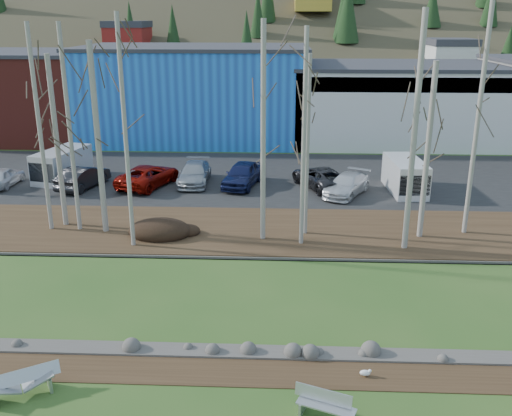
{
  "coord_description": "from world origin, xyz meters",
  "views": [
    {
      "loc": [
        1.91,
        -13.54,
        10.82
      ],
      "look_at": [
        0.79,
        11.06,
        2.5
      ],
      "focal_mm": 40.0,
      "sensor_mm": 36.0,
      "label": 1
    }
  ],
  "objects_px": {
    "car_2": "(148,176)",
    "car_5": "(320,177)",
    "bench_intact": "(325,405)",
    "car_1": "(83,177)",
    "bench_damaged": "(23,383)",
    "van_grey": "(60,165)",
    "seagull": "(365,373)",
    "car_4": "(242,174)",
    "van_white": "(406,176)",
    "car_3": "(194,173)",
    "car_6": "(347,185)",
    "car_0": "(3,177)"
  },
  "relations": [
    {
      "from": "car_0",
      "to": "car_5",
      "type": "relative_size",
      "value": 0.76
    },
    {
      "from": "bench_intact",
      "to": "car_0",
      "type": "relative_size",
      "value": 0.46
    },
    {
      "from": "seagull",
      "to": "car_6",
      "type": "height_order",
      "value": "car_6"
    },
    {
      "from": "car_3",
      "to": "car_6",
      "type": "xyz_separation_m",
      "value": [
        9.92,
        -2.12,
        -0.04
      ]
    },
    {
      "from": "car_0",
      "to": "car_4",
      "type": "xyz_separation_m",
      "value": [
        15.74,
        0.72,
        0.15
      ]
    },
    {
      "from": "car_1",
      "to": "car_5",
      "type": "xyz_separation_m",
      "value": [
        15.47,
        0.84,
        -0.03
      ]
    },
    {
      "from": "bench_intact",
      "to": "car_5",
      "type": "height_order",
      "value": "car_5"
    },
    {
      "from": "car_5",
      "to": "seagull",
      "type": "bearing_deg",
      "value": 64.88
    },
    {
      "from": "bench_intact",
      "to": "seagull",
      "type": "xyz_separation_m",
      "value": [
        1.41,
        1.97,
        -0.26
      ]
    },
    {
      "from": "car_6",
      "to": "bench_intact",
      "type": "bearing_deg",
      "value": -69.65
    },
    {
      "from": "car_2",
      "to": "car_5",
      "type": "relative_size",
      "value": 1.05
    },
    {
      "from": "car_2",
      "to": "car_5",
      "type": "height_order",
      "value": "car_2"
    },
    {
      "from": "car_4",
      "to": "van_grey",
      "type": "bearing_deg",
      "value": -171.85
    },
    {
      "from": "car_2",
      "to": "car_6",
      "type": "distance_m",
      "value": 12.93
    },
    {
      "from": "bench_damaged",
      "to": "van_white",
      "type": "bearing_deg",
      "value": 22.01
    },
    {
      "from": "car_4",
      "to": "car_5",
      "type": "relative_size",
      "value": 0.94
    },
    {
      "from": "car_0",
      "to": "car_2",
      "type": "height_order",
      "value": "car_2"
    },
    {
      "from": "car_4",
      "to": "van_white",
      "type": "distance_m",
      "value": 10.51
    },
    {
      "from": "car_6",
      "to": "van_grey",
      "type": "relative_size",
      "value": 0.89
    },
    {
      "from": "bench_damaged",
      "to": "car_2",
      "type": "distance_m",
      "value": 21.78
    },
    {
      "from": "car_3",
      "to": "car_5",
      "type": "height_order",
      "value": "car_3"
    },
    {
      "from": "car_1",
      "to": "car_6",
      "type": "bearing_deg",
      "value": -167.31
    },
    {
      "from": "seagull",
      "to": "car_5",
      "type": "height_order",
      "value": "car_5"
    },
    {
      "from": "car_4",
      "to": "van_grey",
      "type": "xyz_separation_m",
      "value": [
        -12.52,
        0.99,
        0.23
      ]
    },
    {
      "from": "car_2",
      "to": "bench_intact",
      "type": "bearing_deg",
      "value": 133.25
    },
    {
      "from": "car_4",
      "to": "car_5",
      "type": "xyz_separation_m",
      "value": [
        5.11,
        -0.02,
        -0.1
      ]
    },
    {
      "from": "car_0",
      "to": "bench_damaged",
      "type": "bearing_deg",
      "value": 117.9
    },
    {
      "from": "van_grey",
      "to": "car_0",
      "type": "bearing_deg",
      "value": -138.56
    },
    {
      "from": "bench_damaged",
      "to": "van_grey",
      "type": "distance_m",
      "value": 24.23
    },
    {
      "from": "bench_intact",
      "to": "seagull",
      "type": "distance_m",
      "value": 2.44
    },
    {
      "from": "car_0",
      "to": "van_white",
      "type": "bearing_deg",
      "value": -178.96
    },
    {
      "from": "car_1",
      "to": "car_5",
      "type": "bearing_deg",
      "value": -161.59
    },
    {
      "from": "bench_intact",
      "to": "car_1",
      "type": "xyz_separation_m",
      "value": [
        -14.25,
        21.77,
        0.44
      ]
    },
    {
      "from": "car_0",
      "to": "car_6",
      "type": "xyz_separation_m",
      "value": [
        22.41,
        -0.92,
        0.01
      ]
    },
    {
      "from": "car_1",
      "to": "car_3",
      "type": "bearing_deg",
      "value": -154.0
    },
    {
      "from": "car_1",
      "to": "car_2",
      "type": "distance_m",
      "value": 4.21
    },
    {
      "from": "bench_intact",
      "to": "car_4",
      "type": "xyz_separation_m",
      "value": [
        -3.89,
        22.63,
        0.51
      ]
    },
    {
      "from": "car_4",
      "to": "bench_intact",
      "type": "bearing_deg",
      "value": -67.57
    },
    {
      "from": "bench_damaged",
      "to": "seagull",
      "type": "xyz_separation_m",
      "value": [
        10.35,
        1.38,
        -0.26
      ]
    },
    {
      "from": "car_2",
      "to": "car_4",
      "type": "height_order",
      "value": "car_4"
    },
    {
      "from": "car_3",
      "to": "bench_intact",
      "type": "bearing_deg",
      "value": -73.96
    },
    {
      "from": "seagull",
      "to": "car_3",
      "type": "distance_m",
      "value": 22.81
    },
    {
      "from": "seagull",
      "to": "van_white",
      "type": "height_order",
      "value": "van_white"
    },
    {
      "from": "car_2",
      "to": "car_4",
      "type": "bearing_deg",
      "value": -158.22
    },
    {
      "from": "van_white",
      "to": "bench_damaged",
      "type": "bearing_deg",
      "value": -129.51
    },
    {
      "from": "car_5",
      "to": "van_white",
      "type": "relative_size",
      "value": 1.03
    },
    {
      "from": "van_white",
      "to": "van_grey",
      "type": "height_order",
      "value": "same"
    },
    {
      "from": "seagull",
      "to": "van_white",
      "type": "distance_m",
      "value": 20.52
    },
    {
      "from": "car_5",
      "to": "car_1",
      "type": "bearing_deg",
      "value": -22.54
    },
    {
      "from": "seagull",
      "to": "car_6",
      "type": "distance_m",
      "value": 19.08
    }
  ]
}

